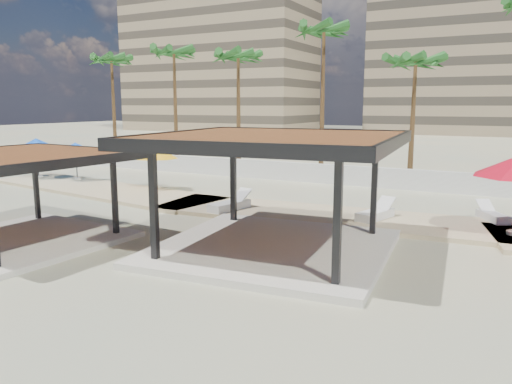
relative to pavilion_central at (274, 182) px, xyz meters
The scene contains 18 objects.
ground 3.39m from the pavilion_central, 141.55° to the right, with size 200.00×200.00×0.00m, color tan.
promenade 6.54m from the pavilion_central, 89.34° to the left, with size 44.45×7.97×0.24m.
boundary_wall 14.70m from the pavilion_central, 97.60° to the left, with size 56.00×0.30×1.20m, color silver.
building_west 80.72m from the pavilion_central, 123.46° to the left, with size 34.00×16.00×32.40m.
building_mid 77.42m from the pavilion_central, 88.45° to the left, with size 38.00×16.00×30.40m.
pavilion_central is the anchor object (origin of this frame).
pavilion_west 8.92m from the pavilion_central, 158.00° to the right, with size 6.69×6.69×3.20m.
umbrella_a 21.63m from the pavilion_central, 160.80° to the left, with size 3.73×3.73×2.52m.
umbrella_b 13.40m from the pavilion_central, 145.83° to the left, with size 3.35×3.35×2.28m.
umbrella_f 19.13m from the pavilion_central, 156.38° to the left, with size 3.18×3.18×2.31m.
lounger_a 6.39m from the pavilion_central, 134.81° to the left, with size 1.17×2.33×0.84m.
lounger_b 6.24m from the pavilion_central, 70.95° to the left, with size 1.23×2.23×0.81m.
lounger_c 10.01m from the pavilion_central, 50.71° to the left, with size 1.48×1.91×0.71m.
palm_a 28.98m from the pavilion_central, 143.82° to the left, with size 3.00×3.00×9.22m.
palm_b 24.86m from the pavilion_central, 134.60° to the left, with size 3.00×3.00×9.57m.
palm_c 20.59m from the pavilion_central, 123.41° to the left, with size 3.00×3.00×8.96m.
palm_d 19.30m from the pavilion_central, 105.85° to the left, with size 3.00×3.00×10.39m.
palm_e 17.56m from the pavilion_central, 86.37° to the left, with size 3.00×3.00×8.18m.
Camera 1 is at (8.97, -12.90, 4.83)m, focal length 35.00 mm.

